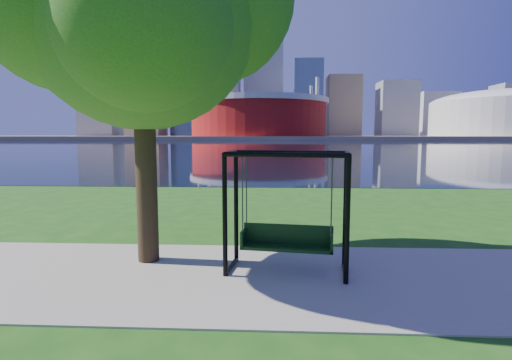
{
  "coord_description": "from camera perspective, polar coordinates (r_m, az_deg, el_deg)",
  "views": [
    {
      "loc": [
        0.38,
        -7.47,
        2.58
      ],
      "look_at": [
        0.01,
        0.0,
        1.73
      ],
      "focal_mm": 28.0,
      "sensor_mm": 36.0,
      "label": 1
    }
  ],
  "objects": [
    {
      "name": "arena",
      "position": [
        277.65,
        32.2,
        8.2
      ],
      "size": [
        84.0,
        84.0,
        26.56
      ],
      "color": "beige",
      "rests_on": "far_bank"
    },
    {
      "name": "stadium",
      "position": [
        242.98,
        0.39,
        9.18
      ],
      "size": [
        83.0,
        83.0,
        32.0
      ],
      "color": "maroon",
      "rests_on": "far_bank"
    },
    {
      "name": "park_tree",
      "position": [
        8.67,
        -16.34,
        23.06
      ],
      "size": [
        5.91,
        5.33,
        7.33
      ],
      "color": "black",
      "rests_on": "ground"
    },
    {
      "name": "river",
      "position": [
        109.5,
        2.64,
        5.08
      ],
      "size": [
        900.0,
        180.0,
        0.02
      ],
      "primitive_type": "cube",
      "color": "black",
      "rests_on": "ground"
    },
    {
      "name": "ground",
      "position": [
        7.91,
        -0.11,
        -12.56
      ],
      "size": [
        900.0,
        900.0,
        0.0
      ],
      "primitive_type": "plane",
      "color": "#1E5114",
      "rests_on": "ground"
    },
    {
      "name": "path",
      "position": [
        7.44,
        -0.31,
        -13.7
      ],
      "size": [
        120.0,
        4.0,
        0.03
      ],
      "primitive_type": "cube",
      "color": "#9E937F",
      "rests_on": "ground"
    },
    {
      "name": "swing",
      "position": [
        7.45,
        4.48,
        -4.98
      ],
      "size": [
        2.34,
        1.25,
        2.28
      ],
      "rotation": [
        0.0,
        0.0,
        -0.13
      ],
      "color": "black",
      "rests_on": "ground"
    },
    {
      "name": "far_bank",
      "position": [
        313.48,
        2.78,
        6.13
      ],
      "size": [
        900.0,
        228.0,
        2.0
      ],
      "primitive_type": "cube",
      "color": "#937F60",
      "rests_on": "ground"
    },
    {
      "name": "skyline",
      "position": [
        328.59,
        2.06,
        12.24
      ],
      "size": [
        392.0,
        66.0,
        96.5
      ],
      "color": "gray",
      "rests_on": "far_bank"
    }
  ]
}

